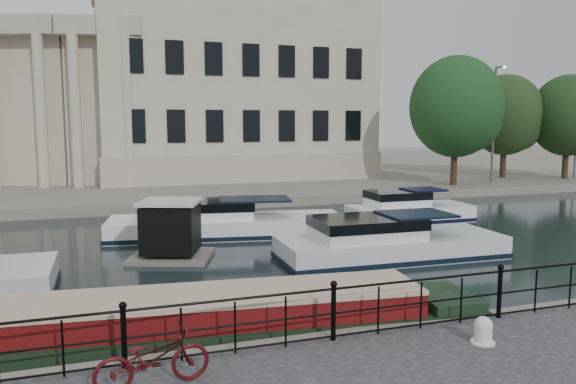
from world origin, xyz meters
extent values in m
plane|color=black|center=(0.00, 0.00, 0.00)|extent=(160.00, 160.00, 0.00)
cube|color=#6B665B|center=(0.00, 39.00, 0.28)|extent=(120.00, 42.00, 0.55)
cylinder|color=black|center=(-4.00, -2.25, 1.10)|extent=(0.10, 0.10, 1.10)
sphere|color=black|center=(-4.00, -2.25, 1.70)|extent=(0.14, 0.14, 0.14)
cylinder|color=black|center=(0.00, -2.25, 1.10)|extent=(0.10, 0.10, 1.10)
sphere|color=black|center=(0.00, -2.25, 1.70)|extent=(0.14, 0.14, 0.14)
cylinder|color=black|center=(4.00, -2.25, 1.10)|extent=(0.10, 0.10, 1.10)
sphere|color=black|center=(4.00, -2.25, 1.70)|extent=(0.14, 0.14, 0.14)
cylinder|color=black|center=(0.00, -2.25, 1.60)|extent=(24.00, 0.05, 0.05)
cylinder|color=black|center=(0.00, -2.25, 1.10)|extent=(24.00, 0.04, 0.04)
cylinder|color=black|center=(0.00, -2.25, 0.63)|extent=(24.00, 0.04, 0.04)
cube|color=#ADA38C|center=(6.00, 33.00, 7.55)|extent=(20.00, 14.00, 14.00)
cube|color=#9E937F|center=(6.00, 33.00, 1.55)|extent=(20.30, 14.30, 2.00)
cube|color=#ADA38C|center=(-3.33, 29.02, 6.05)|extent=(5.73, 4.06, 11.00)
cube|color=#9E937F|center=(-3.76, 27.07, 10.95)|extent=(5.62, 2.73, 1.20)
cylinder|color=#ADA38C|center=(-2.28, 26.16, 5.45)|extent=(0.70, 0.70, 9.80)
cylinder|color=#ADA38C|center=(-5.49, 26.87, 5.45)|extent=(0.70, 0.70, 9.80)
cube|color=#ADA38C|center=(-8.29, 30.44, 6.05)|extent=(5.90, 4.56, 11.00)
cube|color=#9E937F|center=(-8.95, 28.56, 10.95)|extent=(5.62, 3.30, 1.20)
cylinder|color=#ADA38C|center=(-7.59, 27.47, 5.45)|extent=(0.70, 0.70, 9.80)
cylinder|color=#59595B|center=(22.00, 20.50, 4.55)|extent=(0.16, 0.16, 8.00)
sphere|color=#FFF2CC|center=(22.00, 19.65, 8.50)|extent=(0.24, 0.24, 0.24)
imported|color=#400B0E|center=(-3.60, -3.13, 1.05)|extent=(1.97, 0.89, 1.00)
cylinder|color=silver|center=(2.73, -3.34, 0.73)|extent=(0.34, 0.34, 0.36)
sphere|color=silver|center=(2.73, -3.34, 0.91)|extent=(0.36, 0.36, 0.36)
cylinder|color=silver|center=(2.73, -3.34, 0.57)|extent=(0.48, 0.48, 0.03)
cube|color=black|center=(-3.73, -0.28, 0.10)|extent=(15.90, 3.72, 0.95)
cube|color=#590C0D|center=(-3.73, -0.28, 0.75)|extent=(12.73, 3.08, 0.74)
cube|color=tan|center=(-3.73, -0.28, 1.15)|extent=(12.74, 3.15, 0.11)
cube|color=#6B665B|center=(-1.92, 7.81, 0.05)|extent=(3.39, 3.12, 0.23)
cube|color=black|center=(-1.92, 7.81, 1.10)|extent=(2.37, 2.37, 1.66)
cube|color=silver|center=(-1.92, 7.81, 2.05)|extent=(2.60, 2.60, 0.11)
cube|color=silver|center=(5.56, 5.35, 0.20)|extent=(8.18, 3.12, 1.20)
cube|color=black|center=(5.56, 5.35, 0.12)|extent=(8.26, 3.15, 0.18)
cube|color=silver|center=(4.59, 5.38, 1.05)|extent=(3.72, 2.46, 0.90)
cube|color=black|center=(6.53, 5.32, 1.55)|extent=(2.49, 2.08, 0.08)
cube|color=white|center=(0.87, 11.19, 0.20)|extent=(10.28, 4.43, 1.20)
cube|color=black|center=(0.87, 11.19, 0.12)|extent=(10.38, 4.48, 0.18)
cube|color=white|center=(-0.31, 11.39, 1.05)|extent=(4.80, 3.02, 0.90)
cube|color=black|center=(2.05, 10.99, 1.55)|extent=(3.27, 2.43, 0.08)
cube|color=white|center=(10.09, 11.60, 0.20)|extent=(6.02, 2.43, 1.20)
cube|color=black|center=(10.09, 11.60, 0.12)|extent=(6.08, 2.45, 0.18)
cube|color=white|center=(9.37, 11.61, 1.05)|extent=(2.72, 1.96, 0.90)
cube|color=black|center=(10.81, 11.59, 1.55)|extent=(1.82, 1.67, 0.08)
cylinder|color=black|center=(18.69, 20.26, 1.98)|extent=(0.44, 0.44, 2.85)
ellipsoid|color=#123B14|center=(18.69, 20.26, 5.84)|extent=(6.19, 6.19, 6.84)
sphere|color=#123B14|center=(19.29, 19.86, 5.03)|extent=(4.56, 4.56, 4.56)
cylinder|color=black|center=(25.49, 23.53, 1.84)|extent=(0.44, 0.44, 2.58)
ellipsoid|color=black|center=(25.49, 23.53, 5.35)|extent=(5.61, 5.61, 6.20)
sphere|color=black|center=(26.09, 23.13, 4.61)|extent=(4.13, 4.13, 4.13)
cylinder|color=black|center=(29.43, 21.35, 1.83)|extent=(0.44, 0.44, 2.56)
ellipsoid|color=black|center=(29.43, 21.35, 5.31)|extent=(5.56, 5.56, 6.15)
camera|label=1|loc=(-4.33, -12.11, 4.89)|focal=35.00mm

